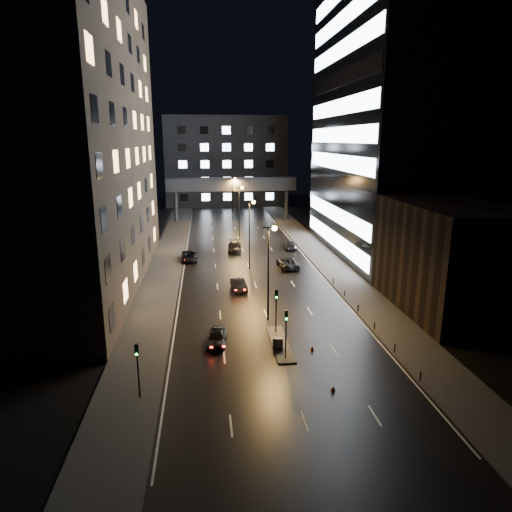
% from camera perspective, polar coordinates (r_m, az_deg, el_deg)
% --- Properties ---
extents(ground, '(160.00, 160.00, 0.00)m').
position_cam_1_polar(ground, '(79.26, -1.67, 0.79)').
color(ground, black).
rests_on(ground, ground).
extents(sidewalk_left, '(5.00, 110.00, 0.15)m').
position_cam_1_polar(sidewalk_left, '(74.40, -10.98, -0.32)').
color(sidewalk_left, '#383533').
rests_on(sidewalk_left, ground).
extents(sidewalk_right, '(5.00, 110.00, 0.15)m').
position_cam_1_polar(sidewalk_right, '(76.50, 8.02, 0.21)').
color(sidewalk_right, '#383533').
rests_on(sidewalk_right, ground).
extents(building_left, '(15.00, 48.00, 40.00)m').
position_cam_1_polar(building_left, '(62.92, -22.07, 14.63)').
color(building_left, '#2D2319').
rests_on(building_left, ground).
extents(building_right_low, '(10.00, 18.00, 12.00)m').
position_cam_1_polar(building_right_low, '(54.31, 22.79, -0.20)').
color(building_right_low, black).
rests_on(building_right_low, ground).
extents(building_right_glass, '(20.00, 36.00, 45.00)m').
position_cam_1_polar(building_right_glass, '(79.34, 17.59, 16.55)').
color(building_right_glass, black).
rests_on(building_right_glass, ground).
extents(building_far, '(34.00, 14.00, 25.00)m').
position_cam_1_polar(building_far, '(135.07, -3.82, 11.75)').
color(building_far, '#333335').
rests_on(building_far, ground).
extents(skybridge, '(30.00, 3.00, 10.00)m').
position_cam_1_polar(skybridge, '(107.47, -3.06, 8.87)').
color(skybridge, '#333335').
rests_on(skybridge, ground).
extents(median_island, '(1.60, 8.00, 0.15)m').
position_cam_1_polar(median_island, '(43.50, 3.01, -10.87)').
color(median_island, '#383533').
rests_on(median_island, ground).
extents(traffic_signal_near, '(0.28, 0.34, 4.40)m').
position_cam_1_polar(traffic_signal_near, '(44.60, 2.54, -6.01)').
color(traffic_signal_near, black).
rests_on(traffic_signal_near, median_island).
extents(traffic_signal_far, '(0.28, 0.34, 4.40)m').
position_cam_1_polar(traffic_signal_far, '(39.56, 3.79, -8.76)').
color(traffic_signal_far, black).
rests_on(traffic_signal_far, median_island).
extents(traffic_signal_corner, '(0.28, 0.34, 4.40)m').
position_cam_1_polar(traffic_signal_corner, '(34.93, -14.60, -12.79)').
color(traffic_signal_corner, black).
rests_on(traffic_signal_corner, ground).
extents(bollard_row, '(0.12, 25.12, 0.90)m').
position_cam_1_polar(bollard_row, '(49.77, 13.57, -7.45)').
color(bollard_row, black).
rests_on(bollard_row, ground).
extents(streetlight_near, '(1.45, 0.50, 10.15)m').
position_cam_1_polar(streetlight_near, '(46.85, 1.75, -0.62)').
color(streetlight_near, black).
rests_on(streetlight_near, ground).
extents(streetlight_mid_a, '(1.45, 0.50, 10.15)m').
position_cam_1_polar(streetlight_mid_a, '(66.23, -0.70, 3.84)').
color(streetlight_mid_a, black).
rests_on(streetlight_mid_a, ground).
extents(streetlight_mid_b, '(1.45, 0.50, 10.15)m').
position_cam_1_polar(streetlight_mid_b, '(85.89, -2.05, 6.26)').
color(streetlight_mid_b, black).
rests_on(streetlight_mid_b, ground).
extents(streetlight_far, '(1.45, 0.50, 10.15)m').
position_cam_1_polar(streetlight_far, '(105.68, -2.90, 7.78)').
color(streetlight_far, black).
rests_on(streetlight_far, ground).
extents(car_away_a, '(2.12, 4.34, 1.43)m').
position_cam_1_polar(car_away_a, '(43.37, -4.91, -10.06)').
color(car_away_a, black).
rests_on(car_away_a, ground).
extents(car_away_b, '(2.05, 4.49, 1.43)m').
position_cam_1_polar(car_away_b, '(58.03, -2.16, -3.60)').
color(car_away_b, black).
rests_on(car_away_b, ground).
extents(car_away_c, '(2.64, 5.38, 1.47)m').
position_cam_1_polar(car_away_c, '(72.55, -8.34, -0.04)').
color(car_away_c, black).
rests_on(car_away_c, ground).
extents(car_away_d, '(2.56, 5.60, 1.59)m').
position_cam_1_polar(car_away_d, '(77.86, -2.71, 1.13)').
color(car_away_d, black).
rests_on(car_away_d, ground).
extents(car_toward_a, '(2.86, 5.84, 1.60)m').
position_cam_1_polar(car_toward_a, '(68.02, 3.97, -0.84)').
color(car_toward_a, black).
rests_on(car_toward_a, ground).
extents(car_toward_b, '(2.19, 4.79, 1.36)m').
position_cam_1_polar(car_toward_b, '(79.95, 4.23, 1.38)').
color(car_toward_b, black).
rests_on(car_toward_b, ground).
extents(utility_cabinet, '(0.98, 0.64, 1.07)m').
position_cam_1_polar(utility_cabinet, '(42.08, 2.75, -10.86)').
color(utility_cabinet, '#4A4A4D').
rests_on(utility_cabinet, median_island).
extents(cone_a, '(0.39, 0.39, 0.50)m').
position_cam_1_polar(cone_a, '(42.55, 7.03, -11.31)').
color(cone_a, '#FF3A0D').
rests_on(cone_a, ground).
extents(cone_b, '(0.50, 0.50, 0.47)m').
position_cam_1_polar(cone_b, '(36.64, 9.61, -15.95)').
color(cone_b, '#F74A0D').
rests_on(cone_b, ground).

